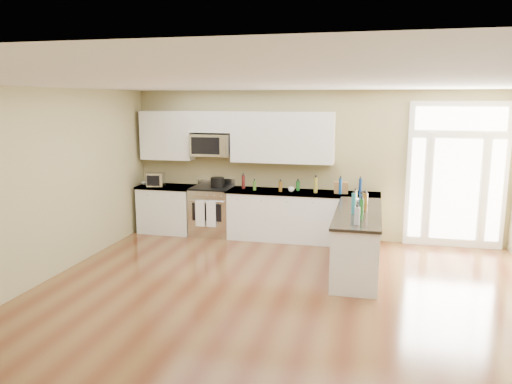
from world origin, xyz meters
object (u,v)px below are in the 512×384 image
peninsula_cabinet (357,243)px  toaster_oven (156,180)px  kitchen_range (212,211)px  stockpot (217,182)px

peninsula_cabinet → toaster_oven: size_ratio=7.34×
kitchen_range → toaster_oven: 1.26m
kitchen_range → toaster_oven: toaster_oven is taller
stockpot → toaster_oven: 1.23m
stockpot → toaster_oven: size_ratio=0.85×
stockpot → toaster_oven: (-1.22, -0.14, 0.02)m
kitchen_range → stockpot: size_ratio=4.01×
kitchen_range → toaster_oven: bearing=-173.7°
peninsula_cabinet → stockpot: stockpot is taller
stockpot → toaster_oven: bearing=-173.5°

